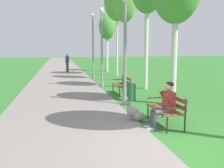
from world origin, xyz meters
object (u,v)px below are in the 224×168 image
(birch_tree_fourth, at_px, (125,0))
(birch_tree_sixth, at_px, (107,27))
(dog_grey, at_px, (135,113))
(lamp_post_mid, at_px, (102,47))
(litter_bin, at_px, (131,92))
(park_bench_mid, at_px, (122,84))
(lamp_post_far, at_px, (93,46))
(pedestrian_distant, at_px, (67,63))
(park_bench_near, at_px, (167,107))
(person_seated_on_near_bench, at_px, (165,103))
(lamp_post_near, at_px, (125,49))
(birch_tree_fifth, at_px, (117,2))

(birch_tree_fourth, xyz_separation_m, birch_tree_sixth, (0.11, 6.72, -1.16))
(dog_grey, relative_size, lamp_post_mid, 0.20)
(litter_bin, bearing_deg, birch_tree_fourth, 77.61)
(park_bench_mid, distance_m, dog_grey, 4.35)
(lamp_post_mid, xyz_separation_m, litter_bin, (0.56, -3.73, -1.84))
(lamp_post_far, height_order, birch_tree_sixth, birch_tree_sixth)
(lamp_post_far, xyz_separation_m, pedestrian_distant, (-1.58, 5.12, -1.46))
(birch_tree_sixth, bearing_deg, birch_tree_fourth, -90.96)
(park_bench_near, distance_m, lamp_post_mid, 7.28)
(park_bench_mid, distance_m, birch_tree_sixth, 12.44)
(birch_tree_sixth, bearing_deg, lamp_post_mid, -102.48)
(person_seated_on_near_bench, height_order, lamp_post_mid, lamp_post_mid)
(park_bench_near, distance_m, lamp_post_near, 3.12)
(dog_grey, xyz_separation_m, birch_tree_sixth, (2.28, 16.12, 3.77))
(park_bench_near, distance_m, lamp_post_far, 11.12)
(lamp_post_far, bearing_deg, litter_bin, -86.21)
(birch_tree_fifth, bearing_deg, person_seated_on_near_bench, -97.77)
(dog_grey, bearing_deg, lamp_post_near, 82.59)
(lamp_post_near, bearing_deg, dog_grey, -97.41)
(lamp_post_mid, distance_m, birch_tree_sixth, 9.94)
(park_bench_near, distance_m, person_seated_on_near_bench, 0.41)
(birch_tree_sixth, bearing_deg, pedestrian_distant, -172.01)
(lamp_post_near, height_order, pedestrian_distant, lamp_post_near)
(litter_bin, distance_m, pedestrian_distant, 12.93)
(park_bench_near, bearing_deg, pedestrian_distant, 97.58)
(birch_tree_fifth, bearing_deg, lamp_post_far, -136.19)
(park_bench_near, height_order, litter_bin, park_bench_near)
(birch_tree_sixth, height_order, pedestrian_distant, birch_tree_sixth)
(lamp_post_far, bearing_deg, person_seated_on_near_bench, -88.22)
(park_bench_mid, bearing_deg, person_seated_on_near_bench, -91.74)
(person_seated_on_near_bench, height_order, birch_tree_fifth, birch_tree_fifth)
(park_bench_near, relative_size, lamp_post_near, 0.37)
(birch_tree_fifth, bearing_deg, dog_grey, -100.82)
(litter_bin, bearing_deg, park_bench_near, -89.10)
(lamp_post_near, xyz_separation_m, litter_bin, (0.45, 0.68, -1.73))
(park_bench_mid, relative_size, lamp_post_far, 0.34)
(park_bench_mid, distance_m, person_seated_on_near_bench, 5.07)
(lamp_post_far, height_order, litter_bin, lamp_post_far)
(dog_grey, bearing_deg, birch_tree_fifth, 79.18)
(litter_bin, bearing_deg, person_seated_on_near_bench, -92.44)
(birch_tree_fourth, bearing_deg, park_bench_mid, -105.70)
(lamp_post_near, xyz_separation_m, pedestrian_distant, (-1.64, 13.43, -1.24))
(park_bench_near, xyz_separation_m, lamp_post_mid, (-0.61, 7.05, 1.68))
(lamp_post_near, relative_size, litter_bin, 5.75)
(park_bench_mid, relative_size, birch_tree_fourth, 0.22)
(lamp_post_mid, distance_m, pedestrian_distant, 9.25)
(pedestrian_distant, bearing_deg, park_bench_mid, -79.57)
(lamp_post_mid, relative_size, pedestrian_distant, 2.57)
(park_bench_near, bearing_deg, birch_tree_fifth, 82.94)
(lamp_post_far, xyz_separation_m, litter_bin, (0.51, -7.63, -1.95))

